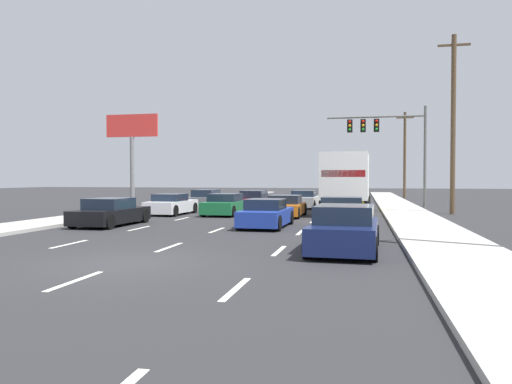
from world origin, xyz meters
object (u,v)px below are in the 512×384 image
at_px(car_green, 226,205).
at_px(utility_pole_far, 405,154).
at_px(car_silver, 304,200).
at_px(traffic_signal_mast, 380,132).
at_px(box_truck, 347,180).
at_px(utility_pole_mid, 453,122).
at_px(car_tan, 342,213).
at_px(car_maroon, 254,200).
at_px(car_orange, 286,207).
at_px(car_blue, 266,214).
at_px(car_navy, 345,230).
at_px(roadside_billboard, 132,139).
at_px(car_black, 111,213).
at_px(car_white, 171,205).
at_px(car_gray, 207,199).

distance_m(car_green, utility_pole_far, 30.11).
height_order(car_silver, traffic_signal_mast, traffic_signal_mast).
distance_m(box_truck, utility_pole_mid, 6.97).
relative_size(car_green, car_tan, 1.05).
xyz_separation_m(car_maroon, utility_pole_mid, (12.69, -3.61, 4.80)).
xyz_separation_m(car_orange, car_tan, (3.27, -5.20, 0.06)).
distance_m(car_maroon, car_blue, 13.79).
bearing_deg(car_silver, car_tan, -76.47).
xyz_separation_m(car_blue, utility_pole_far, (8.47, 33.70, 4.16)).
distance_m(utility_pole_mid, utility_pole_far, 23.99).
distance_m(car_maroon, car_navy, 20.93).
bearing_deg(car_green, car_maroon, 89.06).
bearing_deg(traffic_signal_mast, utility_pole_far, 79.12).
bearing_deg(car_maroon, box_truck, -33.96).
relative_size(car_green, roadside_billboard, 0.59).
bearing_deg(utility_pole_mid, traffic_signal_mast, 116.20).
bearing_deg(car_maroon, car_blue, -75.32).
bearing_deg(car_blue, car_black, -174.31).
relative_size(car_white, box_truck, 0.51).
relative_size(traffic_signal_mast, utility_pole_mid, 0.72).
height_order(car_maroon, car_tan, car_tan).
bearing_deg(traffic_signal_mast, box_truck, -104.36).
bearing_deg(car_orange, car_green, 173.14).
distance_m(car_tan, roadside_billboard, 24.73).
bearing_deg(car_maroon, car_orange, -65.04).
xyz_separation_m(car_green, box_truck, (6.76, 2.43, 1.44)).
relative_size(box_truck, utility_pole_far, 0.88).
distance_m(car_blue, car_tan, 3.29).
distance_m(car_green, car_silver, 8.32).
bearing_deg(car_tan, car_orange, 122.22).
height_order(car_silver, roadside_billboard, roadside_billboard).
relative_size(car_blue, roadside_billboard, 0.55).
distance_m(car_white, car_silver, 10.40).
bearing_deg(car_black, car_navy, -28.44).
xyz_separation_m(car_silver, car_navy, (3.50, -20.28, 0.03)).
bearing_deg(car_green, roadside_billboard, 136.19).
height_order(car_white, car_tan, car_tan).
xyz_separation_m(car_blue, traffic_signal_mast, (5.37, 17.52, 5.01)).
bearing_deg(roadside_billboard, car_blue, -49.25).
bearing_deg(car_green, box_truck, 19.81).
distance_m(car_gray, car_tan, 15.56).
height_order(car_tan, utility_pole_far, utility_pole_far).
height_order(box_truck, car_navy, box_truck).
bearing_deg(car_tan, car_blue, -165.70).
relative_size(car_gray, car_silver, 1.04).
bearing_deg(car_gray, car_orange, -45.03).
xyz_separation_m(car_orange, car_navy, (3.62, -12.38, 0.08)).
bearing_deg(utility_pole_mid, car_silver, 155.49).
relative_size(car_tan, roadside_billboard, 0.57).
bearing_deg(roadside_billboard, car_green, -43.81).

